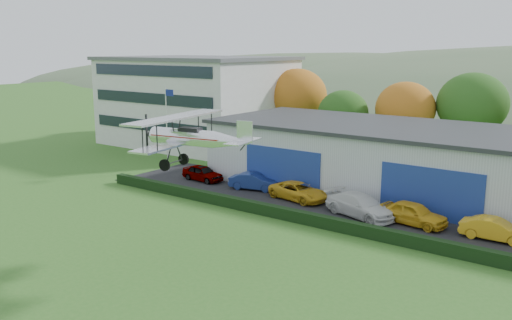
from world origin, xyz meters
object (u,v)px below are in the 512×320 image
Objects in this scene: car_5 at (495,229)px; biplane at (192,136)px; hangar at (458,166)px; office_block at (197,100)px; car_4 at (413,213)px; flagpole at (167,121)px; car_2 at (299,191)px; car_0 at (203,173)px; car_1 at (254,181)px; car_3 at (360,205)px.

biplane reaches higher than car_5.
office_block is (-33.00, 7.02, 2.56)m from hangar.
car_5 is (5.05, 0.11, -0.09)m from car_4.
flagpole reaches higher than car_2.
car_4 reaches higher than car_0.
office_block is at bearing 121.97° from flagpole.
car_1 is at bearing -36.30° from office_block.
car_3 is (5.63, -0.99, 0.11)m from car_2.
biplane reaches higher than car_1.
car_1 is (-14.16, -6.82, -1.92)m from hangar.
office_block is 23.81m from car_1.
car_1 is 18.81m from car_5.
hangar is at bearing -79.36° from car_1.
hangar is at bearing -66.31° from car_0.
office_block is 19.95m from car_0.
car_1 is at bearing 93.66° from car_4.
hangar is 9.79× the size of car_1.
office_block is 5.17× the size of car_0.
car_4 is (9.20, -0.54, 0.09)m from car_2.
car_2 is 0.64× the size of biplane.
car_1 is 10.27m from car_3.
biplane is at bearing -41.16° from flagpole.
hangar reaches higher than car_3.
car_0 is at bearing 86.43° from car_5.
car_1 is 13.78m from car_4.
biplane is (12.03, -14.03, 6.27)m from car_0.
car_2 is 0.90× the size of car_3.
car_3 is 1.32× the size of car_5.
car_5 is (14.25, -0.43, -0.00)m from car_2.
hangar is at bearing -43.60° from car_2.
car_4 is 1.10× the size of car_5.
hangar is 12.22m from car_2.
car_3 is at bearing -90.73° from car_2.
hangar reaches higher than car_2.
car_3 is at bearing 91.68° from car_5.
hangar is 20.94m from car_0.
car_2 is 15.31m from biplane.
office_block reaches higher than car_1.
hangar reaches higher than car_1.
car_1 is 0.93× the size of car_4.
flagpole reaches higher than car_0.
flagpole is 1.49× the size of car_3.
biplane is at bearing -170.37° from car_1.
car_0 is 19.52m from biplane.
biplane is (6.57, -14.28, 6.26)m from car_1.
biplane reaches higher than hangar.
office_block reaches higher than car_5.
car_2 is at bearing -87.39° from car_0.
biplane is (2.04, -13.81, 6.28)m from car_2.
biplane is at bearing 159.47° from car_4.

